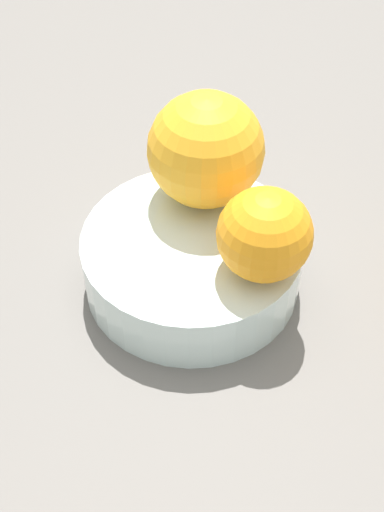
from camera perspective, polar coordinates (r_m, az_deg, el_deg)
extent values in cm
cube|color=#66605B|center=(52.80, 0.00, -2.73)|extent=(110.00, 110.00, 2.00)
cylinder|color=silver|center=(51.74, 0.00, -1.72)|extent=(9.74, 9.74, 0.80)
cylinder|color=silver|center=(50.40, 0.00, -0.35)|extent=(15.71, 15.71, 4.44)
sphere|color=#F9A823|center=(49.51, 1.14, 8.65)|extent=(8.33, 8.33, 8.33)
sphere|color=orange|center=(44.87, 5.94, 1.74)|extent=(6.27, 6.27, 6.27)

